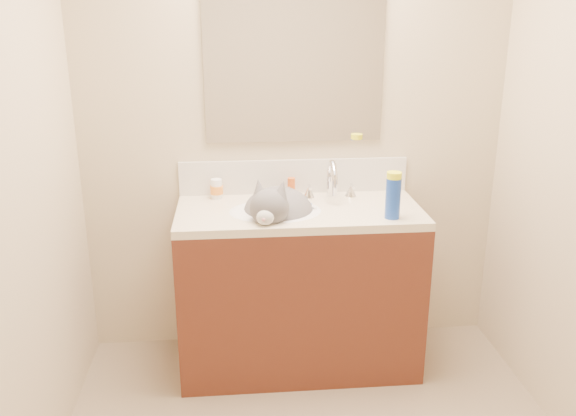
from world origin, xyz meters
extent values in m
cube|color=#C3B291|center=(0.00, 1.25, 1.25)|extent=(2.20, 0.04, 2.50)
cube|color=#532416|center=(0.00, 0.97, 0.41)|extent=(1.20, 0.55, 0.82)
cube|color=beige|center=(0.00, 0.97, 0.84)|extent=(1.20, 0.55, 0.04)
ellipsoid|color=white|center=(-0.12, 0.94, 0.79)|extent=(0.45, 0.36, 0.14)
cylinder|color=silver|center=(0.18, 1.16, 0.92)|extent=(0.04, 0.04, 0.11)
torus|color=silver|center=(0.18, 1.09, 0.97)|extent=(0.03, 0.20, 0.20)
cylinder|color=silver|center=(0.18, 1.01, 0.94)|extent=(0.03, 0.03, 0.06)
cone|color=silver|center=(0.07, 1.16, 0.89)|extent=(0.06, 0.06, 0.06)
cone|color=silver|center=(0.29, 1.16, 0.89)|extent=(0.06, 0.06, 0.06)
ellipsoid|color=#575457|center=(-0.10, 0.99, 0.83)|extent=(0.45, 0.48, 0.26)
ellipsoid|color=#575457|center=(-0.16, 0.82, 0.92)|extent=(0.23, 0.21, 0.17)
ellipsoid|color=#575457|center=(-0.13, 0.89, 0.89)|extent=(0.17, 0.17, 0.16)
cone|color=#575457|center=(-0.20, 0.85, 1.01)|extent=(0.10, 0.11, 0.11)
cone|color=#575457|center=(-0.10, 0.82, 1.01)|extent=(0.11, 0.10, 0.11)
ellipsoid|color=silver|center=(-0.18, 0.74, 0.90)|extent=(0.10, 0.09, 0.07)
ellipsoid|color=silver|center=(-0.14, 0.86, 0.84)|extent=(0.15, 0.12, 0.15)
sphere|color=#D78B8D|center=(-0.19, 0.72, 0.90)|extent=(0.02, 0.02, 0.02)
cylinder|color=#575457|center=(0.05, 0.92, 0.75)|extent=(0.06, 0.27, 0.05)
cube|color=beige|center=(0.00, 1.24, 0.95)|extent=(1.20, 0.02, 0.18)
cube|color=white|center=(0.00, 1.24, 1.54)|extent=(0.90, 0.02, 0.80)
cylinder|color=white|center=(-0.41, 1.18, 0.91)|extent=(0.07, 0.07, 0.10)
cylinder|color=orange|center=(-0.41, 1.18, 0.91)|extent=(0.08, 0.08, 0.04)
cylinder|color=#B7B7BC|center=(-0.04, 1.18, 0.89)|extent=(0.06, 0.06, 0.06)
cylinder|color=#DF5B1A|center=(-0.02, 1.17, 0.91)|extent=(0.05, 0.05, 0.10)
cube|color=white|center=(0.05, 1.01, 0.86)|extent=(0.06, 0.12, 0.01)
cube|color=#6B91E5|center=(0.05, 1.01, 0.87)|extent=(0.03, 0.03, 0.02)
cylinder|color=#1941B2|center=(0.42, 0.79, 0.96)|extent=(0.09, 0.09, 0.19)
cylinder|color=#EFF519|center=(0.42, 0.79, 1.06)|extent=(0.09, 0.09, 0.04)
camera|label=1|loc=(-0.32, -1.84, 1.81)|focal=38.00mm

